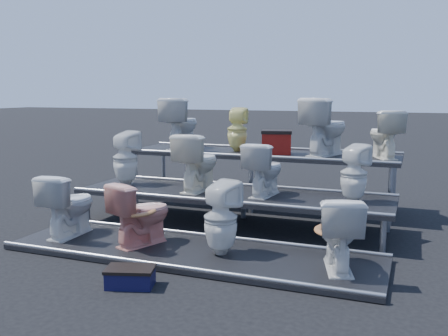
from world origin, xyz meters
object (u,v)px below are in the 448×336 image
(toilet_1, at_px, (141,213))
(red_crate, at_px, (277,144))
(toilet_0, at_px, (69,204))
(toilet_4, at_px, (125,158))
(toilet_11, at_px, (384,134))
(toilet_10, at_px, (325,127))
(toilet_5, at_px, (198,162))
(toilet_3, at_px, (338,232))
(toilet_9, at_px, (237,130))
(toilet_7, at_px, (354,174))
(toilet_2, at_px, (221,218))
(step_stool, at_px, (130,278))
(toilet_8, at_px, (181,123))
(toilet_6, at_px, (264,169))

(toilet_1, relative_size, red_crate, 1.69)
(toilet_0, xyz_separation_m, red_crate, (1.92, 2.51, 0.57))
(toilet_4, relative_size, toilet_11, 1.14)
(toilet_10, bearing_deg, toilet_5, 60.25)
(toilet_3, bearing_deg, toilet_11, -110.61)
(toilet_0, bearing_deg, toilet_11, -144.64)
(toilet_9, bearing_deg, toilet_7, 140.33)
(toilet_1, height_order, toilet_5, toilet_5)
(toilet_2, bearing_deg, toilet_9, -58.92)
(toilet_1, bearing_deg, toilet_0, 21.43)
(toilet_1, distance_m, step_stool, 1.17)
(toilet_0, xyz_separation_m, step_stool, (1.48, -1.02, -0.37))
(toilet_1, bearing_deg, toilet_9, -73.74)
(toilet_8, height_order, toilet_9, toilet_8)
(toilet_4, height_order, toilet_7, toilet_4)
(red_crate, bearing_deg, toilet_9, 158.82)
(toilet_5, bearing_deg, toilet_3, 150.87)
(toilet_0, distance_m, toilet_7, 3.49)
(toilet_3, xyz_separation_m, step_stool, (-1.76, -1.02, -0.36))
(toilet_4, bearing_deg, red_crate, -138.29)
(toilet_1, xyz_separation_m, toilet_8, (-0.76, 2.60, 0.85))
(toilet_4, bearing_deg, toilet_11, -149.90)
(toilet_3, relative_size, toilet_11, 1.09)
(toilet_3, height_order, toilet_6, toilet_6)
(toilet_4, bearing_deg, toilet_9, -124.30)
(toilet_0, height_order, toilet_9, toilet_9)
(toilet_4, height_order, toilet_9, toilet_9)
(toilet_1, height_order, toilet_4, toilet_4)
(red_crate, bearing_deg, toilet_5, -136.20)
(toilet_3, xyz_separation_m, toilet_6, (-1.15, 1.30, 0.37))
(toilet_2, bearing_deg, toilet_6, -79.09)
(toilet_0, distance_m, toilet_4, 1.36)
(toilet_3, xyz_separation_m, toilet_8, (-2.99, 2.60, 0.85))
(toilet_8, bearing_deg, red_crate, 173.11)
(toilet_2, distance_m, toilet_8, 3.23)
(toilet_7, xyz_separation_m, red_crate, (-1.30, 1.21, 0.20))
(toilet_2, distance_m, step_stool, 1.20)
(toilet_1, bearing_deg, toilet_11, -112.03)
(toilet_3, bearing_deg, toilet_10, -92.35)
(toilet_7, relative_size, red_crate, 1.65)
(toilet_0, relative_size, toilet_10, 0.90)
(toilet_6, relative_size, toilet_7, 0.97)
(toilet_2, xyz_separation_m, toilet_3, (1.25, 0.00, -0.03))
(toilet_10, bearing_deg, toilet_8, 19.24)
(toilet_1, height_order, toilet_10, toilet_10)
(toilet_6, xyz_separation_m, toilet_10, (0.55, 1.30, 0.48))
(toilet_3, distance_m, toilet_9, 3.37)
(toilet_5, relative_size, toilet_10, 0.92)
(toilet_1, bearing_deg, toilet_7, -128.09)
(toilet_1, bearing_deg, toilet_6, -108.17)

